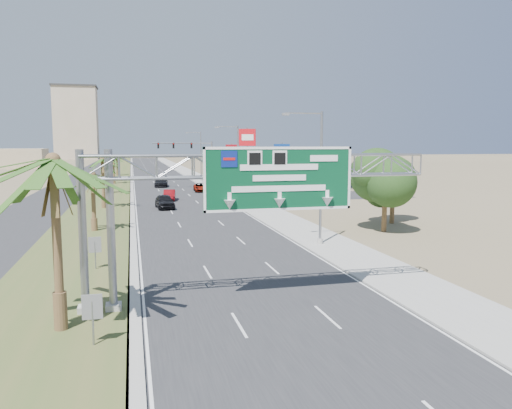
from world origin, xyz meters
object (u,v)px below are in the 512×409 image
Objects in this scene: sign_gantry at (245,178)px; pole_sign_red_far at (232,153)px; palm_near at (53,162)px; store_building at (305,177)px; car_far at (161,182)px; car_left_lane at (165,202)px; car_right_lane at (201,187)px; pole_sign_blue at (282,159)px; signal_mast at (200,160)px; car_mid_lane at (169,195)px; pole_sign_red_near at (247,142)px.

sign_gantry is 67.06m from pole_sign_red_far.
palm_near is 70.89m from pole_sign_red_far.
store_building reaches higher than car_far.
car_left_lane is at bearing 92.31° from sign_gantry.
sign_gantry is at bearing -92.79° from car_right_lane.
car_far is at bearing 120.82° from car_right_lane.
sign_gantry is 0.93× the size of store_building.
palm_near is 69.56m from car_far.
pole_sign_blue is at bearing 70.48° from sign_gantry.
car_mid_lane is at bearing -110.90° from signal_mast.
pole_sign_red_far is at bearing 57.26° from car_right_lane.
store_building is 3.69× the size of car_left_lane.
pole_sign_blue reaches higher than car_mid_lane.
palm_near is at bearing -93.09° from car_mid_lane.
car_mid_lane is 12.67m from car_right_lane.
pole_sign_red_near is at bearing -94.61° from pole_sign_red_far.
palm_near is 43.74m from pole_sign_blue.
pole_sign_red_far reaches higher than sign_gantry.
palm_near is 0.84× the size of pole_sign_red_near.
store_building is at bearing 2.40° from car_right_lane.
store_building is at bearing 34.79° from car_left_lane.
car_left_lane is (6.67, 38.39, -6.10)m from palm_near.
palm_near reaches higher than signal_mast.
pole_sign_red_far is (13.95, 29.42, 5.18)m from car_left_lane.
car_far is at bearing 113.13° from pole_sign_blue.
car_left_lane is 0.63× the size of pole_sign_blue.
palm_near is 66.04m from store_building.
palm_near reaches higher than car_far.
signal_mast is at bearing -148.39° from pole_sign_red_far.
car_far is at bearing 95.97° from car_mid_lane.
signal_mast is 18.75m from car_mid_lane.
pole_sign_blue reaches higher than sign_gantry.
signal_mast is 7.43m from pole_sign_red_far.
car_mid_lane is 25.08m from pole_sign_red_far.
pole_sign_red_far is at bearing 90.83° from pole_sign_blue.
signal_mast reaches higher than car_left_lane.
store_building is 16.41m from pole_sign_red_near.
store_building is at bearing 67.64° from sign_gantry.
sign_gantry is 36.87m from car_left_lane.
sign_gantry is at bearing -95.74° from signal_mast.
signal_mast is 1.32× the size of pole_sign_blue.
signal_mast is (6.23, 62.05, -1.21)m from sign_gantry.
pole_sign_red_near is (10.93, 46.71, 1.81)m from sign_gantry.
car_far is at bearing 83.36° from palm_near.
sign_gantry is at bearing -91.53° from car_left_lane.
palm_near reaches higher than car_mid_lane.
signal_mast reaches higher than sign_gantry.
store_building is at bearing -19.54° from signal_mast.
car_far reaches higher than car_right_lane.
pole_sign_blue reaches higher than car_right_lane.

